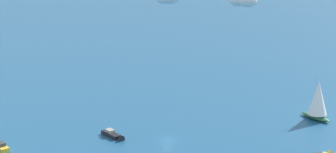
# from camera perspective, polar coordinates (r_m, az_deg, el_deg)

# --- Properties ---
(ground_plane) EXTENTS (2000.00, 2000.00, 0.00)m
(ground_plane) POSITION_cam_1_polar(r_m,az_deg,el_deg) (144.12, -0.03, -6.69)
(ground_plane) COLOR #1E517A
(sailboat_far_stbd) EXTENTS (8.20, 9.70, 12.87)m
(sailboat_far_stbd) POSITION_cam_1_polar(r_m,az_deg,el_deg) (163.14, 15.41, -2.41)
(sailboat_far_stbd) COLOR #33704C
(sailboat_far_stbd) RESTS_ON ground_plane
(motorboat_trailing) EXTENTS (6.90, 7.44, 2.35)m
(motorboat_trailing) POSITION_cam_1_polar(r_m,az_deg,el_deg) (146.44, -5.72, -6.13)
(motorboat_trailing) COLOR black
(motorboat_trailing) RESTS_ON ground_plane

